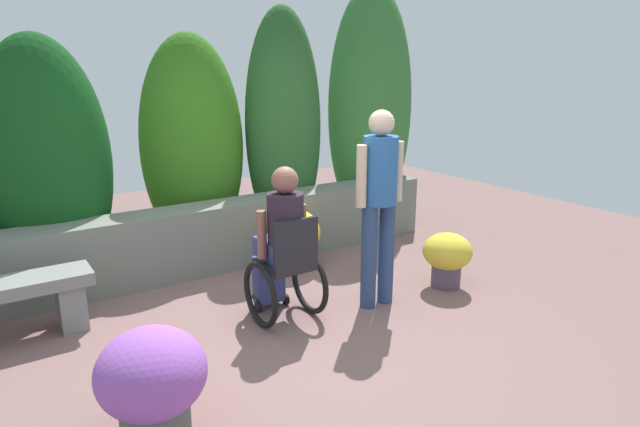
{
  "coord_description": "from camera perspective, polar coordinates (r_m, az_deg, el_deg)",
  "views": [
    {
      "loc": [
        -2.09,
        -3.55,
        2.12
      ],
      "look_at": [
        0.44,
        0.3,
        0.85
      ],
      "focal_mm": 30.62,
      "sensor_mm": 36.0,
      "label": 1
    }
  ],
  "objects": [
    {
      "name": "ground_plane",
      "position": [
        4.63,
        -2.56,
        -11.83
      ],
      "size": [
        11.55,
        11.55,
        0.0
      ],
      "primitive_type": "plane",
      "color": "#7A5956"
    },
    {
      "name": "stone_retaining_wall",
      "position": [
        5.87,
        -10.9,
        -2.37
      ],
      "size": [
        5.36,
        0.41,
        0.7
      ],
      "primitive_type": "cube",
      "color": "slate",
      "rests_on": "ground"
    },
    {
      "name": "hedge_backdrop",
      "position": [
        6.22,
        -12.34,
        7.61
      ],
      "size": [
        5.8,
        1.05,
        3.1
      ],
      "color": "#326A26",
      "rests_on": "ground"
    },
    {
      "name": "person_in_wheelchair",
      "position": [
        4.57,
        -3.91,
        -3.73
      ],
      "size": [
        0.53,
        0.66,
        1.33
      ],
      "rotation": [
        0.0,
        0.0,
        0.05
      ],
      "color": "black",
      "rests_on": "ground"
    },
    {
      "name": "person_standing_companion",
      "position": [
        4.75,
        6.2,
        1.87
      ],
      "size": [
        0.49,
        0.3,
        1.75
      ],
      "rotation": [
        0.0,
        0.0,
        -0.1
      ],
      "color": "navy",
      "rests_on": "ground"
    },
    {
      "name": "flower_pot_purple_near",
      "position": [
        3.39,
        -17.12,
        -16.4
      ],
      "size": [
        0.63,
        0.63,
        0.68
      ],
      "color": "#4A544F",
      "rests_on": "ground"
    },
    {
      "name": "flower_pot_terracotta_by_wall",
      "position": [
        5.45,
        13.15,
        -4.35
      ],
      "size": [
        0.48,
        0.48,
        0.54
      ],
      "color": "#514556",
      "rests_on": "ground"
    },
    {
      "name": "flower_pot_red_accent",
      "position": [
        5.81,
        -2.7,
        -2.46
      ],
      "size": [
        0.56,
        0.56,
        0.63
      ],
      "color": "gray",
      "rests_on": "ground"
    }
  ]
}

